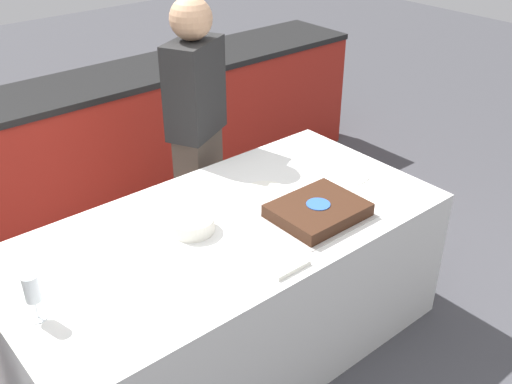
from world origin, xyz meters
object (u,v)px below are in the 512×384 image
(cake, at_px, (318,211))
(wine_glass, at_px, (32,290))
(person_cutting_cake, at_px, (197,132))
(plate_stack, at_px, (192,224))

(cake, distance_m, wine_glass, 1.26)
(cake, relative_size, wine_glass, 2.32)
(cake, height_order, person_cutting_cake, person_cutting_cake)
(cake, xyz_separation_m, person_cutting_cake, (-0.00, 0.94, 0.06))
(plate_stack, bearing_deg, wine_glass, -171.42)
(plate_stack, bearing_deg, cake, -28.61)
(cake, xyz_separation_m, plate_stack, (-0.50, 0.27, 0.00))
(wine_glass, bearing_deg, cake, -7.39)
(cake, height_order, plate_stack, same)
(person_cutting_cake, bearing_deg, wine_glass, 5.39)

